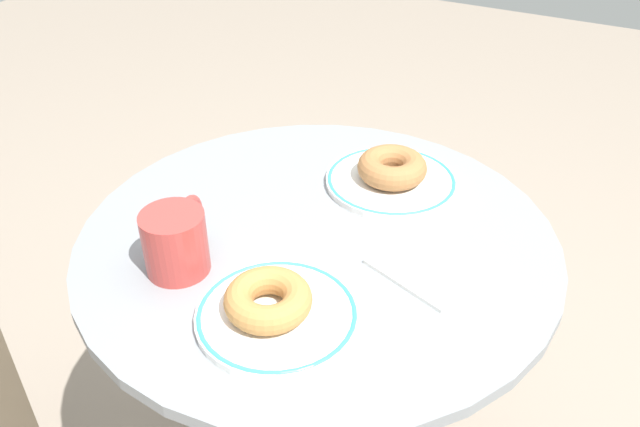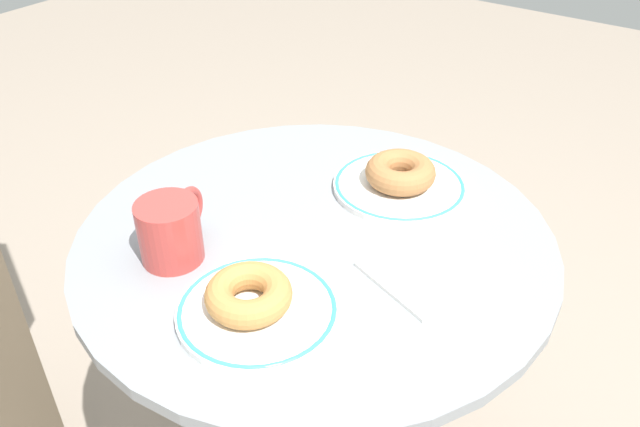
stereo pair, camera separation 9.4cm
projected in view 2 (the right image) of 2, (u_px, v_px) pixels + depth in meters
name	position (u px, v px, depth m)	size (l,w,h in m)	color
cafe_table	(315.00, 340.00, 1.05)	(0.69, 0.69, 0.72)	gray
plate_left	(257.00, 310.00, 0.79)	(0.20, 0.20, 0.01)	white
plate_right	(399.00, 186.00, 1.02)	(0.21, 0.21, 0.01)	white
donut_old_fashioned	(249.00, 294.00, 0.78)	(0.11, 0.11, 0.04)	#BC7F42
donut_cinnamon	(400.00, 172.00, 1.00)	(0.11, 0.11, 0.04)	#A36B3D
paper_napkin	(421.00, 274.00, 0.85)	(0.12, 0.13, 0.01)	white
coffee_mug	(171.00, 230.00, 0.86)	(0.12, 0.08, 0.09)	#B73D38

